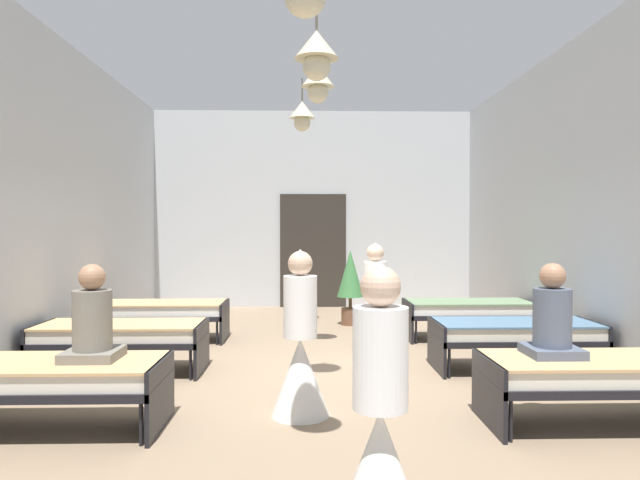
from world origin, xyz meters
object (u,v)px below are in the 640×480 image
Objects in this scene: bed_left_row_0 at (47,378)px; patient_seated_secondary at (92,324)px; bed_right_row_2 at (469,310)px; patient_seated_primary at (552,322)px; bed_right_row_0 at (597,374)px; nurse_near_aisle at (380,440)px; bed_left_row_1 at (121,335)px; nurse_mid_aisle at (375,318)px; bed_right_row_1 at (515,333)px; potted_plant at (350,279)px; bed_left_row_2 at (162,311)px; nurse_far_aisle at (300,357)px.

bed_left_row_0 is 0.56m from patient_seated_secondary.
patient_seated_primary is (-0.35, -3.71, 0.43)m from bed_right_row_2.
nurse_near_aisle reaches higher than bed_right_row_0.
nurse_near_aisle is (2.53, -3.61, 0.09)m from bed_left_row_1.
bed_left_row_0 and bed_left_row_1 have the same top height.
nurse_mid_aisle is at bearing 39.72° from bed_left_row_0.
bed_left_row_1 is 4.61m from bed_right_row_1.
nurse_mid_aisle is at bearing 116.90° from patient_seated_primary.
bed_right_row_2 is at bearing -37.57° from potted_plant.
bed_right_row_2 is at bearing 84.61° from patient_seated_primary.
bed_left_row_1 is at bearing -132.33° from potted_plant.
bed_left_row_1 and bed_right_row_2 have the same top height.
bed_left_row_2 is (-4.61, 1.90, 0.00)m from bed_right_row_1.
nurse_near_aisle is (-2.07, -5.51, 0.09)m from bed_right_row_2.
bed_left_row_0 is 1.00× the size of bed_right_row_2.
potted_plant is (-1.69, 5.10, 0.35)m from bed_right_row_0.
patient_seated_primary reaches higher than bed_right_row_0.
bed_right_row_2 is 2.38× the size of patient_seated_primary.
potted_plant reaches higher than bed_right_row_0.
nurse_far_aisle is at bearing -99.82° from potted_plant.
bed_left_row_2 is 6.06m from nurse_near_aisle.
bed_right_row_0 is 2.97m from nurse_mid_aisle.
bed_left_row_0 and bed_left_row_2 have the same top height.
bed_right_row_2 is 2.38× the size of patient_seated_secondary.
nurse_far_aisle reaches higher than bed_right_row_0.
bed_left_row_0 is at bearing -178.78° from patient_seated_primary.
bed_right_row_1 is 1.00× the size of bed_right_row_2.
nurse_near_aisle is at bearing -133.78° from patient_seated_primary.
nurse_mid_aisle is 2.74m from patient_seated_primary.
bed_left_row_2 is 4.61m from bed_right_row_2.
bed_left_row_0 is 4.98m from bed_right_row_1.
patient_seated_primary is (1.72, 1.80, 0.34)m from nurse_near_aisle.
bed_right_row_0 is 2.38× the size of patient_seated_secondary.
bed_left_row_2 is 3.21m from potted_plant.
bed_left_row_0 is at bearing -119.75° from potted_plant.
bed_left_row_0 is at bearing -140.48° from bed_right_row_2.
nurse_near_aisle is at bearing -33.95° from bed_left_row_0.
nurse_mid_aisle is 2.39m from nurse_far_aisle.
bed_right_row_2 is 2.16m from potted_plant.
bed_left_row_2 is at bearing 90.00° from bed_left_row_1.
bed_left_row_1 is (-4.61, 1.90, 0.00)m from bed_right_row_0.
bed_left_row_2 is 1.28× the size of nurse_far_aisle.
patient_seated_secondary is (-1.74, -0.25, 0.34)m from nurse_far_aisle.
nurse_near_aisle is at bearing -119.88° from bed_right_row_1.
patient_seated_primary is (4.26, -1.81, 0.43)m from bed_left_row_1.
patient_seated_secondary is at bearing 179.13° from bed_right_row_0.
bed_right_row_2 is 1.28× the size of nurse_near_aisle.
potted_plant is (-1.34, 5.01, -0.08)m from patient_seated_primary.
patient_seated_secondary reaches higher than bed_left_row_1.
patient_seated_primary reaches higher than bed_right_row_1.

